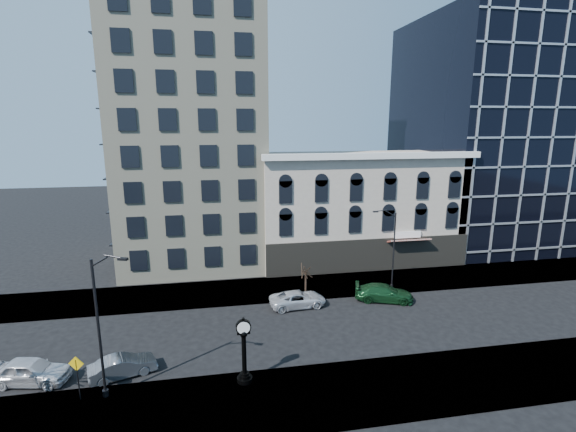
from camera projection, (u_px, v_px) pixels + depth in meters
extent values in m
plane|color=black|center=(271.00, 332.00, 31.51)|extent=(160.00, 160.00, 0.00)
cube|color=gray|center=(260.00, 290.00, 39.18)|extent=(160.00, 6.00, 0.12)
cube|color=gray|center=(291.00, 398.00, 23.82)|extent=(160.00, 6.00, 0.12)
cube|color=beige|center=(190.00, 88.00, 44.53)|extent=(15.00, 15.00, 38.00)
cube|color=#C1B29F|center=(355.00, 207.00, 47.62)|extent=(22.00, 10.00, 12.00)
cube|color=white|center=(375.00, 156.00, 41.26)|extent=(22.60, 0.80, 0.60)
cube|color=black|center=(370.00, 256.00, 43.70)|extent=(22.00, 0.30, 3.60)
cube|color=maroon|center=(409.00, 240.00, 43.51)|extent=(4.50, 1.18, 0.55)
cube|color=black|center=(492.00, 134.00, 54.11)|extent=(20.00, 20.00, 28.00)
cylinder|color=black|center=(245.00, 379.00, 25.27)|extent=(0.95, 0.95, 0.26)
cylinder|color=black|center=(245.00, 376.00, 25.22)|extent=(0.69, 0.69, 0.17)
cylinder|color=black|center=(245.00, 374.00, 25.19)|extent=(0.52, 0.52, 0.14)
cylinder|color=black|center=(244.00, 354.00, 24.90)|extent=(0.28, 0.28, 2.51)
sphere|color=black|center=(244.00, 334.00, 24.60)|extent=(0.48, 0.48, 0.48)
cube|color=black|center=(244.00, 332.00, 24.58)|extent=(0.78, 0.21, 0.22)
cylinder|color=black|center=(243.00, 327.00, 24.51)|extent=(0.91, 0.30, 0.90)
cylinder|color=white|center=(244.00, 328.00, 24.37)|extent=(0.76, 0.04, 0.76)
cylinder|color=white|center=(243.00, 326.00, 24.65)|extent=(0.76, 0.04, 0.76)
sphere|color=black|center=(243.00, 319.00, 24.39)|extent=(0.17, 0.17, 0.17)
cylinder|color=black|center=(99.00, 330.00, 23.02)|extent=(0.15, 0.15, 8.25)
cylinder|color=black|center=(106.00, 393.00, 23.88)|extent=(0.35, 0.35, 0.38)
cube|color=black|center=(121.00, 259.00, 21.70)|extent=(0.57, 0.39, 0.13)
cylinder|color=black|center=(394.00, 251.00, 38.66)|extent=(0.14, 0.14, 7.32)
cylinder|color=black|center=(392.00, 286.00, 39.42)|extent=(0.31, 0.31, 0.34)
cube|color=black|center=(379.00, 212.00, 37.69)|extent=(0.48, 0.23, 0.12)
cylinder|color=#2F2217|center=(306.00, 282.00, 38.30)|extent=(0.20, 0.20, 2.02)
cylinder|color=black|center=(78.00, 380.00, 23.35)|extent=(0.07, 0.07, 2.48)
cube|color=yellow|center=(76.00, 364.00, 23.13)|extent=(0.86, 0.25, 0.88)
imported|color=silver|center=(30.00, 371.00, 25.16)|extent=(4.85, 2.65, 1.56)
imported|color=#595B60|center=(123.00, 366.00, 25.89)|extent=(4.25, 2.63, 1.32)
imported|color=silver|center=(298.00, 299.00, 35.66)|extent=(5.00, 2.63, 1.34)
imported|color=#143F1E|center=(384.00, 293.00, 36.81)|extent=(5.45, 3.58, 1.47)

